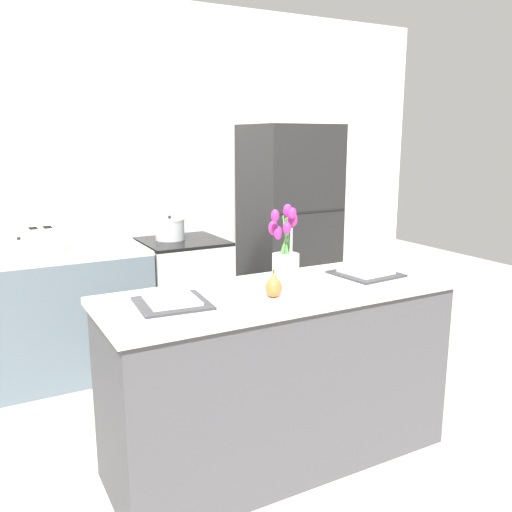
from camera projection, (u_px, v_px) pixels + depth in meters
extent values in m
plane|color=beige|center=(278.00, 457.00, 2.89)|extent=(10.00, 10.00, 0.00)
cube|color=silver|center=(151.00, 178.00, 4.32)|extent=(5.20, 0.08, 2.70)
cube|color=#4C4C51|center=(279.00, 379.00, 2.80)|extent=(1.76, 0.62, 0.90)
cube|color=silver|center=(280.00, 292.00, 2.70)|extent=(1.80, 0.66, 0.03)
cube|color=slate|center=(24.00, 323.00, 3.67)|extent=(1.68, 0.60, 0.88)
cube|color=beige|center=(17.00, 258.00, 3.57)|extent=(1.68, 0.60, 0.03)
cube|color=silver|center=(184.00, 299.00, 4.22)|extent=(0.60, 0.60, 0.88)
cube|color=black|center=(182.00, 242.00, 4.12)|extent=(0.60, 0.60, 0.02)
cube|color=black|center=(199.00, 314.00, 3.96)|extent=(0.42, 0.01, 0.29)
cube|color=black|center=(288.00, 232.00, 4.57)|extent=(0.68, 0.64, 1.77)
cube|color=black|center=(311.00, 212.00, 4.24)|extent=(0.67, 0.01, 0.01)
cylinder|color=#B2B5B7|center=(291.00, 276.00, 4.25)|extent=(0.02, 0.02, 0.77)
cylinder|color=silver|center=(286.00, 272.00, 2.66)|extent=(0.13, 0.13, 0.18)
cylinder|color=#569E4C|center=(290.00, 249.00, 2.66)|extent=(0.04, 0.02, 0.32)
ellipsoid|color=#B22889|center=(293.00, 213.00, 2.63)|extent=(0.04, 0.04, 0.05)
cylinder|color=#569E4C|center=(286.00, 248.00, 2.65)|extent=(0.07, 0.10, 0.31)
ellipsoid|color=#B22889|center=(288.00, 211.00, 2.67)|extent=(0.05, 0.05, 0.07)
cylinder|color=#569E4C|center=(283.00, 258.00, 2.67)|extent=(0.01, 0.09, 0.21)
ellipsoid|color=#B22889|center=(278.00, 232.00, 2.68)|extent=(0.04, 0.04, 0.06)
cylinder|color=#569E4C|center=(280.00, 256.00, 2.66)|extent=(0.05, 0.07, 0.23)
ellipsoid|color=#B22889|center=(273.00, 228.00, 2.65)|extent=(0.05, 0.05, 0.07)
cylinder|color=#569E4C|center=(282.00, 259.00, 2.64)|extent=(0.05, 0.01, 0.22)
ellipsoid|color=#B22889|center=(278.00, 234.00, 2.61)|extent=(0.04, 0.04, 0.06)
cylinder|color=#569E4C|center=(283.00, 249.00, 2.63)|extent=(0.12, 0.04, 0.30)
ellipsoid|color=#B22889|center=(275.00, 216.00, 2.55)|extent=(0.04, 0.04, 0.06)
cylinder|color=#569E4C|center=(286.00, 255.00, 2.63)|extent=(0.05, 0.08, 0.25)
ellipsoid|color=#B22889|center=(287.00, 228.00, 2.56)|extent=(0.04, 0.04, 0.06)
cylinder|color=#569E4C|center=(287.00, 249.00, 2.63)|extent=(0.01, 0.09, 0.32)
ellipsoid|color=#B22889|center=(292.00, 214.00, 2.56)|extent=(0.03, 0.03, 0.05)
cylinder|color=#569E4C|center=(288.00, 253.00, 2.64)|extent=(0.04, 0.04, 0.28)
ellipsoid|color=#B22889|center=(293.00, 220.00, 2.60)|extent=(0.05, 0.05, 0.07)
ellipsoid|color=#C66B33|center=(274.00, 288.00, 2.54)|extent=(0.08, 0.08, 0.09)
cone|color=#C66B33|center=(274.00, 277.00, 2.53)|extent=(0.04, 0.04, 0.04)
cylinder|color=brown|center=(274.00, 272.00, 2.53)|extent=(0.01, 0.01, 0.02)
cube|color=#333338|center=(172.00, 303.00, 2.44)|extent=(0.34, 0.34, 0.01)
cube|color=silver|center=(172.00, 301.00, 2.44)|extent=(0.24, 0.24, 0.01)
cube|color=#333338|center=(366.00, 274.00, 2.97)|extent=(0.34, 0.34, 0.01)
cube|color=silver|center=(366.00, 272.00, 2.96)|extent=(0.24, 0.24, 0.01)
cube|color=silver|center=(41.00, 240.00, 3.65)|extent=(0.26, 0.18, 0.17)
cube|color=black|center=(33.00, 228.00, 3.61)|extent=(0.05, 0.11, 0.01)
cube|color=black|center=(47.00, 227.00, 3.65)|extent=(0.05, 0.11, 0.01)
cube|color=black|center=(19.00, 238.00, 3.58)|extent=(0.02, 0.02, 0.02)
cylinder|color=#B2B5B7|center=(170.00, 230.00, 4.11)|extent=(0.22, 0.22, 0.15)
cylinder|color=#B2B5B7|center=(170.00, 220.00, 4.10)|extent=(0.23, 0.23, 0.01)
sphere|color=black|center=(169.00, 217.00, 4.09)|extent=(0.02, 0.02, 0.02)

